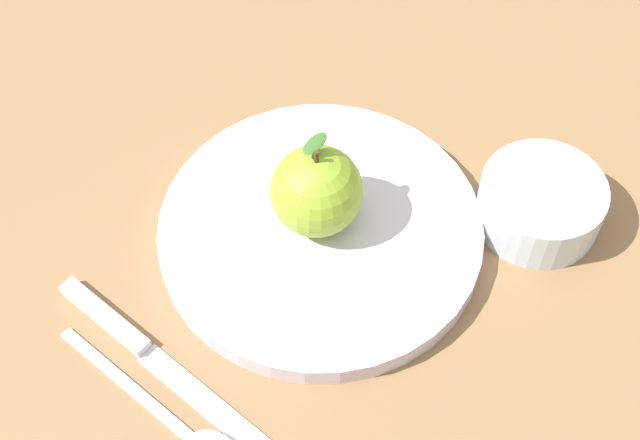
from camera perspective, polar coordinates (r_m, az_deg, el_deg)
ground_plane at (r=0.76m, az=-1.05°, el=-1.22°), size 2.40×2.40×0.00m
dinner_plate at (r=0.75m, az=-0.00°, el=-0.40°), size 0.26×0.26×0.02m
apple at (r=0.72m, az=-0.22°, el=1.81°), size 0.07×0.07×0.08m
side_bowl at (r=0.77m, az=13.51°, el=1.15°), size 0.10×0.10×0.04m
knife at (r=0.71m, az=-10.66°, el=-7.99°), size 0.17×0.17×0.01m
spoon at (r=0.68m, az=-7.86°, el=-13.21°), size 0.15×0.14×0.01m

